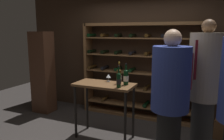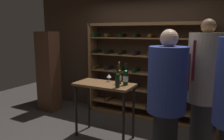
{
  "view_description": "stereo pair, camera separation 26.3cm",
  "coord_description": "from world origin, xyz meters",
  "px_view_note": "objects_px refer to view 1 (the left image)",
  "views": [
    {
      "loc": [
        1.36,
        -3.08,
        1.84
      ],
      "look_at": [
        -0.12,
        0.26,
        1.21
      ],
      "focal_mm": 35.42,
      "sensor_mm": 36.0,
      "label": 1
    },
    {
      "loc": [
        1.59,
        -2.96,
        1.84
      ],
      "look_at": [
        -0.12,
        0.26,
        1.21
      ],
      "focal_mm": 35.42,
      "sensor_mm": 36.0,
      "label": 2
    }
  ],
  "objects_px": {
    "tasting_table": "(104,92)",
    "wine_bottle_gold_foil": "(119,80)",
    "wine_rack": "(139,71)",
    "wine_bottle_red_label": "(119,76)",
    "wine_glass_stemmed_center": "(108,76)",
    "person_guest_khaki": "(205,83)",
    "person_bystander_red_print": "(170,94)",
    "display_cabinet": "(43,72)",
    "wine_bottle_green_slim": "(126,77)"
  },
  "relations": [
    {
      "from": "person_guest_khaki",
      "to": "wine_bottle_gold_foil",
      "type": "distance_m",
      "value": 1.26
    },
    {
      "from": "person_bystander_red_print",
      "to": "wine_bottle_red_label",
      "type": "xyz_separation_m",
      "value": [
        -0.92,
        0.46,
        0.08
      ]
    },
    {
      "from": "wine_bottle_gold_foil",
      "to": "tasting_table",
      "type": "bearing_deg",
      "value": 155.79
    },
    {
      "from": "display_cabinet",
      "to": "wine_bottle_gold_foil",
      "type": "height_order",
      "value": "display_cabinet"
    },
    {
      "from": "person_guest_khaki",
      "to": "display_cabinet",
      "type": "relative_size",
      "value": 1.09
    },
    {
      "from": "display_cabinet",
      "to": "wine_bottle_gold_foil",
      "type": "bearing_deg",
      "value": -19.22
    },
    {
      "from": "wine_bottle_green_slim",
      "to": "wine_glass_stemmed_center",
      "type": "xyz_separation_m",
      "value": [
        -0.37,
        0.1,
        -0.04
      ]
    },
    {
      "from": "tasting_table",
      "to": "wine_bottle_gold_foil",
      "type": "distance_m",
      "value": 0.45
    },
    {
      "from": "wine_bottle_red_label",
      "to": "person_bystander_red_print",
      "type": "bearing_deg",
      "value": -26.42
    },
    {
      "from": "wine_rack",
      "to": "person_bystander_red_print",
      "type": "bearing_deg",
      "value": -59.9
    },
    {
      "from": "person_bystander_red_print",
      "to": "wine_bottle_gold_foil",
      "type": "xyz_separation_m",
      "value": [
        -0.83,
        0.21,
        0.07
      ]
    },
    {
      "from": "tasting_table",
      "to": "person_guest_khaki",
      "type": "relative_size",
      "value": 0.51
    },
    {
      "from": "display_cabinet",
      "to": "wine_glass_stemmed_center",
      "type": "xyz_separation_m",
      "value": [
        1.86,
        -0.45,
        0.15
      ]
    },
    {
      "from": "wine_rack",
      "to": "display_cabinet",
      "type": "relative_size",
      "value": 1.39
    },
    {
      "from": "wine_bottle_gold_foil",
      "to": "person_guest_khaki",
      "type": "bearing_deg",
      "value": 9.26
    },
    {
      "from": "wine_bottle_red_label",
      "to": "wine_glass_stemmed_center",
      "type": "height_order",
      "value": "wine_bottle_red_label"
    },
    {
      "from": "wine_bottle_red_label",
      "to": "person_guest_khaki",
      "type": "bearing_deg",
      "value": -1.93
    },
    {
      "from": "wine_rack",
      "to": "wine_bottle_red_label",
      "type": "distance_m",
      "value": 1.09
    },
    {
      "from": "person_guest_khaki",
      "to": "tasting_table",
      "type": "bearing_deg",
      "value": 151.87
    },
    {
      "from": "person_guest_khaki",
      "to": "wine_bottle_red_label",
      "type": "xyz_separation_m",
      "value": [
        -1.33,
        0.04,
        -0.01
      ]
    },
    {
      "from": "wine_bottle_gold_foil",
      "to": "wine_glass_stemmed_center",
      "type": "relative_size",
      "value": 2.69
    },
    {
      "from": "wine_rack",
      "to": "person_guest_khaki",
      "type": "bearing_deg",
      "value": -40.87
    },
    {
      "from": "person_guest_khaki",
      "to": "wine_bottle_gold_foil",
      "type": "relative_size",
      "value": 5.73
    },
    {
      "from": "person_guest_khaki",
      "to": "display_cabinet",
      "type": "bearing_deg",
      "value": 140.5
    },
    {
      "from": "wine_rack",
      "to": "display_cabinet",
      "type": "distance_m",
      "value": 2.2
    },
    {
      "from": "wine_rack",
      "to": "person_bystander_red_print",
      "type": "relative_size",
      "value": 1.36
    },
    {
      "from": "wine_bottle_gold_foil",
      "to": "wine_rack",
      "type": "bearing_deg",
      "value": 92.8
    },
    {
      "from": "wine_glass_stemmed_center",
      "to": "person_guest_khaki",
      "type": "bearing_deg",
      "value": -4.13
    },
    {
      "from": "tasting_table",
      "to": "wine_glass_stemmed_center",
      "type": "height_order",
      "value": "wine_glass_stemmed_center"
    },
    {
      "from": "wine_rack",
      "to": "wine_bottle_green_slim",
      "type": "xyz_separation_m",
      "value": [
        0.11,
        -1.12,
        0.09
      ]
    },
    {
      "from": "person_bystander_red_print",
      "to": "display_cabinet",
      "type": "relative_size",
      "value": 1.02
    },
    {
      "from": "person_bystander_red_print",
      "to": "wine_bottle_gold_foil",
      "type": "height_order",
      "value": "person_bystander_red_print"
    },
    {
      "from": "wine_rack",
      "to": "tasting_table",
      "type": "distance_m",
      "value": 1.23
    },
    {
      "from": "person_guest_khaki",
      "to": "display_cabinet",
      "type": "distance_m",
      "value": 3.48
    },
    {
      "from": "wine_rack",
      "to": "wine_bottle_green_slim",
      "type": "distance_m",
      "value": 1.13
    },
    {
      "from": "tasting_table",
      "to": "display_cabinet",
      "type": "relative_size",
      "value": 0.55
    },
    {
      "from": "tasting_table",
      "to": "person_bystander_red_print",
      "type": "xyz_separation_m",
      "value": [
        1.15,
        -0.36,
        0.2
      ]
    },
    {
      "from": "tasting_table",
      "to": "person_bystander_red_print",
      "type": "height_order",
      "value": "person_bystander_red_print"
    },
    {
      "from": "display_cabinet",
      "to": "wine_glass_stemmed_center",
      "type": "height_order",
      "value": "display_cabinet"
    },
    {
      "from": "wine_rack",
      "to": "wine_bottle_red_label",
      "type": "relative_size",
      "value": 6.89
    },
    {
      "from": "wine_rack",
      "to": "wine_bottle_green_slim",
      "type": "relative_size",
      "value": 7.11
    },
    {
      "from": "wine_glass_stemmed_center",
      "to": "person_bystander_red_print",
      "type": "bearing_deg",
      "value": -24.54
    },
    {
      "from": "wine_bottle_gold_foil",
      "to": "wine_bottle_red_label",
      "type": "relative_size",
      "value": 0.95
    },
    {
      "from": "wine_bottle_green_slim",
      "to": "wine_rack",
      "type": "bearing_deg",
      "value": 95.47
    },
    {
      "from": "person_bystander_red_print",
      "to": "wine_bottle_green_slim",
      "type": "bearing_deg",
      "value": -103.68
    },
    {
      "from": "tasting_table",
      "to": "person_bystander_red_print",
      "type": "relative_size",
      "value": 0.54
    },
    {
      "from": "wine_rack",
      "to": "wine_glass_stemmed_center",
      "type": "distance_m",
      "value": 1.05
    },
    {
      "from": "person_guest_khaki",
      "to": "wine_rack",
      "type": "bearing_deg",
      "value": 108.9
    },
    {
      "from": "wine_bottle_gold_foil",
      "to": "wine_bottle_red_label",
      "type": "distance_m",
      "value": 0.26
    },
    {
      "from": "wine_bottle_green_slim",
      "to": "tasting_table",
      "type": "bearing_deg",
      "value": -169.53
    }
  ]
}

